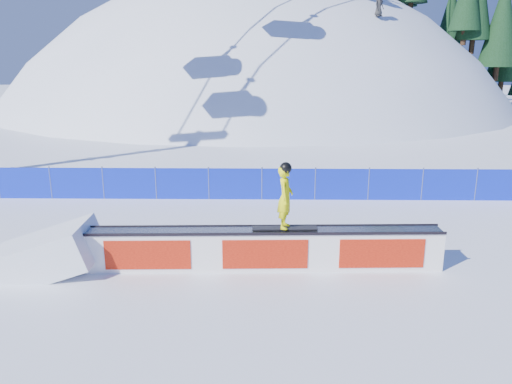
{
  "coord_description": "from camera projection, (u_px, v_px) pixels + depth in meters",
  "views": [
    {
      "loc": [
        1.08,
        -13.64,
        5.27
      ],
      "look_at": [
        0.86,
        -0.26,
        1.6
      ],
      "focal_mm": 35.0,
      "sensor_mm": 36.0,
      "label": 1
    }
  ],
  "objects": [
    {
      "name": "ground",
      "position": [
        227.0,
        242.0,
        14.56
      ],
      "size": [
        160.0,
        160.0,
        0.0
      ],
      "primitive_type": "plane",
      "color": "white",
      "rests_on": "ground"
    },
    {
      "name": "snow_hill",
      "position": [
        255.0,
        256.0,
        59.83
      ],
      "size": [
        64.0,
        64.0,
        64.0
      ],
      "color": "white",
      "rests_on": "ground"
    },
    {
      "name": "treeline",
      "position": [
        499.0,
        22.0,
        51.65
      ],
      "size": [
        28.26,
        11.94,
        20.01
      ],
      "color": "#322014",
      "rests_on": "ground"
    },
    {
      "name": "safety_fence",
      "position": [
        235.0,
        184.0,
        18.74
      ],
      "size": [
        22.05,
        0.05,
        1.3
      ],
      "color": "#0C24C4",
      "rests_on": "ground"
    },
    {
      "name": "rail_box",
      "position": [
        265.0,
        249.0,
        12.64
      ],
      "size": [
        8.97,
        0.91,
        1.08
      ],
      "rotation": [
        0.0,
        0.0,
        0.03
      ],
      "color": "white",
      "rests_on": "ground"
    },
    {
      "name": "snow_ramp",
      "position": [
        45.0,
        270.0,
        12.7
      ],
      "size": [
        2.83,
        1.82,
        1.73
      ],
      "primitive_type": null,
      "rotation": [
        0.0,
        -0.31,
        0.03
      ],
      "color": "white",
      "rests_on": "ground"
    },
    {
      "name": "snowboarder",
      "position": [
        285.0,
        197.0,
        12.28
      ],
      "size": [
        1.64,
        0.63,
        1.7
      ],
      "rotation": [
        0.0,
        0.0,
        1.4
      ],
      "color": "black",
      "rests_on": "rail_box"
    }
  ]
}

